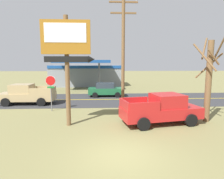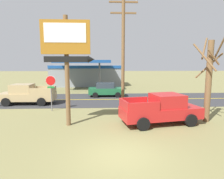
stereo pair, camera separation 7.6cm
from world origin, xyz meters
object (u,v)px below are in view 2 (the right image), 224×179
Objects in this scene: pickup_red_parked_on_lawn at (161,109)px; car_green_near_lane at (106,90)px; gas_station at (87,75)px; stop_sign at (51,87)px; motel_sign at (67,50)px; bare_tree at (209,78)px; pickup_tan_on_road at (27,94)px; utility_pole at (123,52)px.

pickup_red_parked_on_lawn is 1.30× the size of car_green_near_lane.
pickup_red_parked_on_lawn is at bearing -73.15° from gas_station.
gas_station reaches higher than stop_sign.
gas_station is 2.19× the size of pickup_red_parked_on_lawn.
motel_sign is 1.15× the size of bare_tree.
stop_sign is at bearing 163.22° from bare_tree.
bare_tree reaches higher than pickup_red_parked_on_lawn.
pickup_tan_on_road is (-3.09, 2.82, -1.06)m from stop_sign.
bare_tree reaches higher than stop_sign.
utility_pole is at bearing 40.28° from motel_sign.
stop_sign is 0.33× the size of utility_pole.
bare_tree is 1.42× the size of car_green_near_lane.
utility_pole is 1.65× the size of pickup_red_parked_on_lawn.
utility_pole reaches higher than car_green_near_lane.
stop_sign is at bearing -124.46° from car_green_near_lane.
bare_tree is 15.93m from pickup_tan_on_road.
stop_sign is 0.57× the size of pickup_tan_on_road.
bare_tree is at bearing -25.40° from utility_pole.
motel_sign is at bearing -88.17° from gas_station.
motel_sign is 0.57× the size of gas_station.
bare_tree is (9.27, 0.56, -1.78)m from motel_sign.
car_green_near_lane is at bearing 99.00° from utility_pole.
gas_station is at bearing 73.76° from pickup_tan_on_road.
gas_station is at bearing 85.55° from stop_sign.
car_green_near_lane is (2.54, 10.82, -3.92)m from motel_sign.
utility_pole is at bearing 154.60° from bare_tree.
gas_station is 23.17m from pickup_red_parked_on_lawn.
gas_station reaches higher than pickup_red_parked_on_lawn.
gas_station is 16.19m from pickup_tan_on_road.
bare_tree is at bearing 6.53° from pickup_red_parked_on_lawn.
gas_station is 2.86× the size of car_green_near_lane.
motel_sign is 11.79m from car_green_near_lane.
motel_sign is 9.40m from pickup_tan_on_road.
stop_sign is 11.96m from bare_tree.
utility_pole is 6.40m from bare_tree.
gas_station is at bearing 105.78° from car_green_near_lane.
stop_sign is 4.32m from pickup_tan_on_road.
car_green_near_lane is (4.68, 6.82, -1.20)m from stop_sign.
stop_sign is 18.39m from gas_station.
bare_tree is 23.98m from gas_station.
bare_tree is 3.86m from pickup_red_parked_on_lawn.
bare_tree is (5.52, -2.62, -1.89)m from utility_pole.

